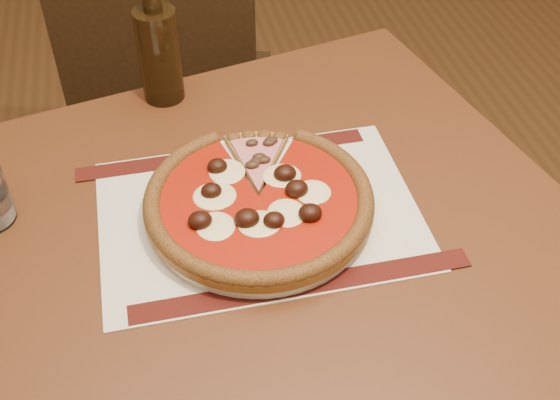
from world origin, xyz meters
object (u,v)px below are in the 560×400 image
(chair_far, at_px, (173,93))
(pizza, at_px, (259,199))
(bottle, at_px, (159,50))
(table, at_px, (283,274))
(plate, at_px, (259,209))

(chair_far, height_order, pizza, chair_far)
(bottle, bearing_deg, table, -69.73)
(plate, bearing_deg, chair_far, 95.87)
(plate, distance_m, bottle, 0.34)
(chair_far, xyz_separation_m, bottle, (-0.03, -0.38, 0.34))
(plate, height_order, pizza, pizza)
(table, height_order, plate, plate)
(table, bearing_deg, pizza, 134.94)
(table, relative_size, bottle, 4.19)
(chair_far, bearing_deg, pizza, 111.92)
(table, xyz_separation_m, plate, (-0.03, 0.03, 0.11))
(plate, bearing_deg, pizza, -97.27)
(pizza, distance_m, bottle, 0.33)
(bottle, bearing_deg, plate, -72.53)
(table, relative_size, plate, 3.14)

